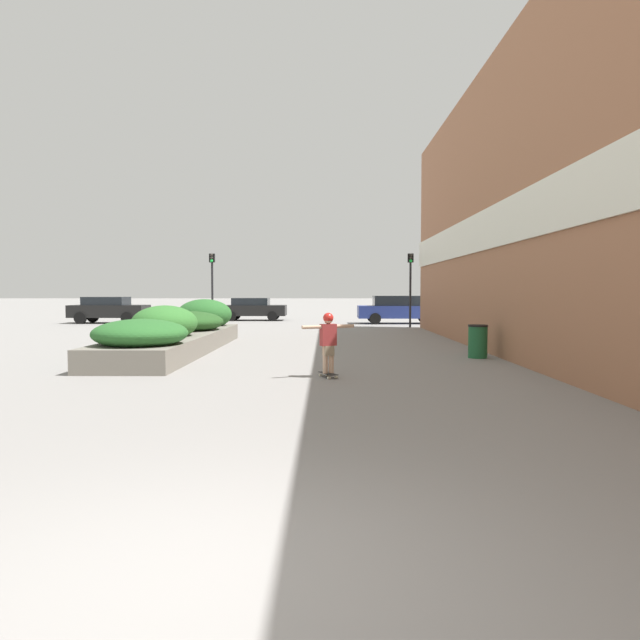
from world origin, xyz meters
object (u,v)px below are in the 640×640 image
at_px(car_leftmost, 109,309).
at_px(traffic_light_right, 410,278).
at_px(car_center_right, 507,307).
at_px(trash_bin, 478,341).
at_px(skateboard, 328,374).
at_px(car_center_left, 253,308).
at_px(car_rightmost, 399,309).
at_px(skateboarder, 328,337).
at_px(traffic_light_left, 212,277).

distance_m(car_leftmost, traffic_light_right, 17.25).
bearing_deg(car_center_right, trash_bin, -19.58).
height_order(skateboard, car_center_left, car_center_left).
bearing_deg(car_center_left, skateboard, 11.02).
xyz_separation_m(car_center_right, car_rightmost, (-6.94, -2.69, -0.06)).
height_order(skateboarder, car_leftmost, car_leftmost).
distance_m(skateboard, car_leftmost, 24.14).
bearing_deg(skateboard, trash_bin, 16.04).
bearing_deg(traffic_light_left, skateboard, -71.27).
xyz_separation_m(trash_bin, car_rightmost, (0.01, 16.84, 0.36)).
xyz_separation_m(car_center_right, traffic_light_left, (-17.00, -5.56, 1.67)).
distance_m(traffic_light_left, traffic_light_right, 10.20).
relative_size(skateboard, skateboarder, 0.49).
height_order(skateboard, car_rightmost, car_rightmost).
bearing_deg(car_center_right, car_rightmost, -68.77).
bearing_deg(car_center_left, traffic_light_right, 52.12).
bearing_deg(traffic_light_left, skateboarder, -71.27).
relative_size(skateboard, traffic_light_left, 0.17).
distance_m(car_rightmost, traffic_light_right, 3.85).
xyz_separation_m(skateboard, car_center_left, (-4.65, 23.89, 0.68)).
bearing_deg(traffic_light_right, trash_bin, -90.56).
relative_size(trash_bin, car_leftmost, 0.21).
height_order(trash_bin, traffic_light_left, traffic_light_left).
relative_size(car_leftmost, car_center_left, 1.04).
distance_m(car_center_right, car_rightmost, 7.44).
xyz_separation_m(car_leftmost, car_center_right, (23.59, 2.50, 0.07)).
xyz_separation_m(skateboarder, car_rightmost, (4.11, 20.42, -0.04)).
bearing_deg(trash_bin, skateboarder, -138.90).
relative_size(skateboarder, traffic_light_right, 0.34).
height_order(skateboard, traffic_light_right, traffic_light_right).
relative_size(trash_bin, traffic_light_right, 0.24).
height_order(car_leftmost, car_rightmost, car_rightmost).
relative_size(car_center_left, traffic_light_right, 1.09).
height_order(car_leftmost, car_center_right, car_center_right).
bearing_deg(car_leftmost, trash_bin, 44.33).
height_order(skateboard, car_leftmost, car_leftmost).
bearing_deg(car_center_right, car_leftmost, -83.95).
bearing_deg(skateboarder, traffic_light_left, 83.66).
height_order(car_center_right, traffic_light_right, traffic_light_right).
relative_size(skateboarder, trash_bin, 1.41).
distance_m(skateboard, car_center_right, 25.64).
bearing_deg(traffic_light_right, car_rightmost, 91.99).
xyz_separation_m(car_center_left, car_rightmost, (8.77, -3.46, 0.07)).
height_order(traffic_light_left, traffic_light_right, traffic_light_left).
bearing_deg(car_rightmost, trash_bin, -0.04).
bearing_deg(car_leftmost, traffic_light_right, 77.74).
bearing_deg(skateboarder, car_rightmost, 53.55).
bearing_deg(car_center_left, car_center_right, 87.19).
bearing_deg(trash_bin, car_rightmost, 89.96).
bearing_deg(car_rightmost, car_center_left, -111.56).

